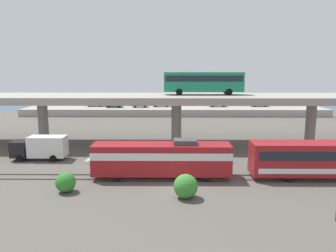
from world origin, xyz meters
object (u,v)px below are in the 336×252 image
parked_car_4 (114,104)px  parked_car_6 (140,104)px  parked_car_3 (259,104)px  parked_car_1 (218,104)px  service_truck_west (41,147)px  parked_car_0 (95,103)px  parked_car_5 (161,104)px  train_locomotive (155,158)px  transit_bus_on_overpass (204,81)px  parked_car_2 (113,103)px

parked_car_4 → parked_car_6: same height
parked_car_3 → parked_car_1: bearing=-177.1°
service_truck_west → parked_car_6: parked_car_6 is taller
parked_car_0 → parked_car_5: size_ratio=0.95×
train_locomotive → parked_car_1: (13.89, 52.26, 0.34)m
transit_bus_on_overpass → parked_car_6: size_ratio=2.97×
transit_bus_on_overpass → service_truck_west: (-21.51, -9.96, -7.99)m
transit_bus_on_overpass → parked_car_6: transit_bus_on_overpass is taller
transit_bus_on_overpass → parked_car_1: transit_bus_on_overpass is taller
service_truck_west → parked_car_5: 47.28m
train_locomotive → parked_car_1: bearing=-104.9°
service_truck_west → parked_car_6: size_ratio=1.68×
service_truck_west → parked_car_5: bearing=-107.3°
parked_car_0 → parked_car_4: bearing=156.1°
service_truck_west → parked_car_0: 45.72m
parked_car_0 → parked_car_4: 5.75m
parked_car_1 → parked_car_4: size_ratio=1.07×
parked_car_4 → parked_car_5: 12.22m
parked_car_2 → parked_car_1: bearing=-1.4°
service_truck_west → parked_car_0: bearing=-85.9°
transit_bus_on_overpass → parked_car_3: (18.04, 35.81, -7.09)m
transit_bus_on_overpass → parked_car_5: (-7.47, 35.18, -7.09)m
transit_bus_on_overpass → parked_car_3: 40.72m
train_locomotive → parked_car_0: size_ratio=3.54×
parked_car_1 → parked_car_6: size_ratio=1.15×
parked_car_0 → parked_car_3: bearing=-179.8°
transit_bus_on_overpass → parked_car_2: bearing=119.4°
parked_car_2 → parked_car_4: same height
parked_car_0 → parked_car_3: size_ratio=0.94×
parked_car_0 → parked_car_6: size_ratio=1.08×
train_locomotive → parked_car_3: bearing=-115.0°
service_truck_west → parked_car_5: parked_car_5 is taller
parked_car_5 → train_locomotive: bearing=90.9°
parked_car_6 → parked_car_5: bearing=14.2°
parked_car_2 → parked_car_4: (0.73, -2.62, 0.00)m
parked_car_6 → parked_car_2: bearing=163.8°
parked_car_0 → parked_car_5: (17.34, -0.45, 0.00)m
parked_car_5 → parked_car_0: bearing=-1.5°
parked_car_2 → service_truck_west: bearing=-91.5°
train_locomotive → parked_car_6: 51.17m
train_locomotive → parked_car_2: (-13.64, 52.92, 0.34)m
service_truck_west → parked_car_4: parked_car_4 is taller
transit_bus_on_overpass → service_truck_west: 25.01m
parked_car_5 → parked_car_3: bearing=-178.6°
transit_bus_on_overpass → parked_car_2: 41.86m
parked_car_3 → parked_car_6: 31.05m
parked_car_3 → parked_car_5: 25.52m
parked_car_3 → parked_car_5: bearing=-178.6°
parked_car_3 → parked_car_0: bearing=-179.8°
transit_bus_on_overpass → parked_car_4: (-19.55, 33.30, -7.09)m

